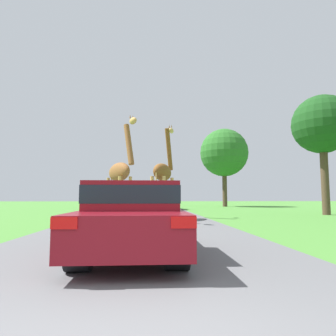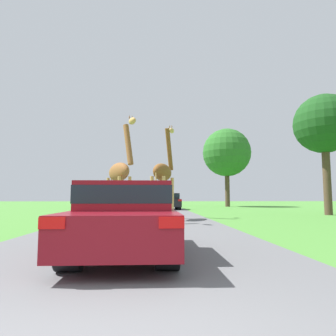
{
  "view_description": "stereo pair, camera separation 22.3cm",
  "coord_description": "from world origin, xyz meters",
  "px_view_note": "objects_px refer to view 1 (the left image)",
  "views": [
    {
      "loc": [
        0.24,
        -1.97,
        1.16
      ],
      "look_at": [
        1.24,
        13.54,
        2.67
      ],
      "focal_mm": 32.0,
      "sensor_mm": 36.0,
      "label": 1
    },
    {
      "loc": [
        0.46,
        -1.98,
        1.16
      ],
      "look_at": [
        1.24,
        13.54,
        2.67
      ],
      "focal_mm": 32.0,
      "sensor_mm": 36.0,
      "label": 2
    }
  ],
  "objects_px": {
    "car_far_ahead": "(168,201)",
    "tree_left_edge": "(224,153)",
    "giraffe_near_road": "(163,174)",
    "giraffe_companion": "(120,172)",
    "car_queue_left": "(116,202)",
    "car_queue_right": "(118,202)",
    "tree_right_cluster": "(322,125)",
    "car_lead_maroon": "(133,216)"
  },
  "relations": [
    {
      "from": "car_far_ahead",
      "to": "tree_left_edge",
      "type": "relative_size",
      "value": 0.46
    },
    {
      "from": "giraffe_near_road",
      "to": "car_far_ahead",
      "type": "relative_size",
      "value": 1.22
    },
    {
      "from": "giraffe_companion",
      "to": "car_queue_left",
      "type": "bearing_deg",
      "value": -110.86
    },
    {
      "from": "car_queue_right",
      "to": "tree_right_cluster",
      "type": "xyz_separation_m",
      "value": [
        14.57,
        -10.25,
        5.26
      ]
    },
    {
      "from": "giraffe_near_road",
      "to": "giraffe_companion",
      "type": "distance_m",
      "value": 2.52
    },
    {
      "from": "giraffe_companion",
      "to": "car_queue_right",
      "type": "distance_m",
      "value": 15.15
    },
    {
      "from": "tree_left_edge",
      "to": "giraffe_near_road",
      "type": "bearing_deg",
      "value": -112.65
    },
    {
      "from": "car_lead_maroon",
      "to": "car_far_ahead",
      "type": "distance_m",
      "value": 22.29
    },
    {
      "from": "giraffe_near_road",
      "to": "tree_right_cluster",
      "type": "distance_m",
      "value": 11.89
    },
    {
      "from": "car_lead_maroon",
      "to": "car_far_ahead",
      "type": "xyz_separation_m",
      "value": [
        2.15,
        22.18,
        0.04
      ]
    },
    {
      "from": "car_lead_maroon",
      "to": "car_queue_right",
      "type": "distance_m",
      "value": 23.24
    },
    {
      "from": "giraffe_companion",
      "to": "car_far_ahead",
      "type": "height_order",
      "value": "giraffe_companion"
    },
    {
      "from": "tree_right_cluster",
      "to": "car_queue_left",
      "type": "bearing_deg",
      "value": 159.41
    },
    {
      "from": "tree_right_cluster",
      "to": "giraffe_near_road",
      "type": "bearing_deg",
      "value": -162.85
    },
    {
      "from": "car_queue_left",
      "to": "car_lead_maroon",
      "type": "bearing_deg",
      "value": -82.75
    },
    {
      "from": "giraffe_near_road",
      "to": "car_queue_right",
      "type": "bearing_deg",
      "value": 125.98
    },
    {
      "from": "giraffe_near_road",
      "to": "tree_right_cluster",
      "type": "xyz_separation_m",
      "value": [
        10.84,
        3.34,
        3.58
      ]
    },
    {
      "from": "car_queue_left",
      "to": "tree_left_edge",
      "type": "height_order",
      "value": "tree_left_edge"
    },
    {
      "from": "car_lead_maroon",
      "to": "tree_left_edge",
      "type": "xyz_separation_m",
      "value": [
        9.58,
        29.89,
        5.82
      ]
    },
    {
      "from": "giraffe_near_road",
      "to": "car_lead_maroon",
      "type": "height_order",
      "value": "giraffe_near_road"
    },
    {
      "from": "giraffe_near_road",
      "to": "tree_left_edge",
      "type": "distance_m",
      "value": 22.5
    },
    {
      "from": "car_queue_right",
      "to": "tree_left_edge",
      "type": "height_order",
      "value": "tree_left_edge"
    },
    {
      "from": "giraffe_near_road",
      "to": "tree_left_edge",
      "type": "bearing_deg",
      "value": 88.0
    },
    {
      "from": "car_queue_left",
      "to": "car_queue_right",
      "type": "bearing_deg",
      "value": 94.01
    },
    {
      "from": "car_queue_right",
      "to": "tree_left_edge",
      "type": "relative_size",
      "value": 0.46
    },
    {
      "from": "giraffe_near_road",
      "to": "tree_left_edge",
      "type": "xyz_separation_m",
      "value": [
        8.51,
        20.4,
        4.21
      ]
    },
    {
      "from": "car_queue_right",
      "to": "tree_left_edge",
      "type": "bearing_deg",
      "value": 29.06
    },
    {
      "from": "giraffe_companion",
      "to": "car_lead_maroon",
      "type": "height_order",
      "value": "giraffe_companion"
    },
    {
      "from": "car_lead_maroon",
      "to": "car_queue_right",
      "type": "relative_size",
      "value": 0.96
    },
    {
      "from": "giraffe_near_road",
      "to": "car_queue_left",
      "type": "distance_m",
      "value": 9.47
    },
    {
      "from": "giraffe_near_road",
      "to": "car_queue_left",
      "type": "relative_size",
      "value": 1.29
    },
    {
      "from": "giraffe_companion",
      "to": "car_queue_left",
      "type": "relative_size",
      "value": 1.17
    },
    {
      "from": "car_queue_right",
      "to": "car_queue_left",
      "type": "xyz_separation_m",
      "value": [
        0.34,
        -4.91,
        0.03
      ]
    },
    {
      "from": "car_queue_left",
      "to": "car_far_ahead",
      "type": "distance_m",
      "value": 6.0
    },
    {
      "from": "car_lead_maroon",
      "to": "car_far_ahead",
      "type": "bearing_deg",
      "value": 84.47
    },
    {
      "from": "car_lead_maroon",
      "to": "giraffe_near_road",
      "type": "bearing_deg",
      "value": 83.57
    },
    {
      "from": "giraffe_companion",
      "to": "giraffe_near_road",
      "type": "bearing_deg",
      "value": -175.03
    },
    {
      "from": "car_queue_left",
      "to": "car_far_ahead",
      "type": "height_order",
      "value": "car_far_ahead"
    },
    {
      "from": "tree_right_cluster",
      "to": "tree_left_edge",
      "type": "bearing_deg",
      "value": 97.76
    },
    {
      "from": "car_queue_left",
      "to": "giraffe_companion",
      "type": "bearing_deg",
      "value": -82.83
    },
    {
      "from": "giraffe_near_road",
      "to": "giraffe_companion",
      "type": "relative_size",
      "value": 1.1
    },
    {
      "from": "car_lead_maroon",
      "to": "tree_left_edge",
      "type": "height_order",
      "value": "tree_left_edge"
    }
  ]
}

